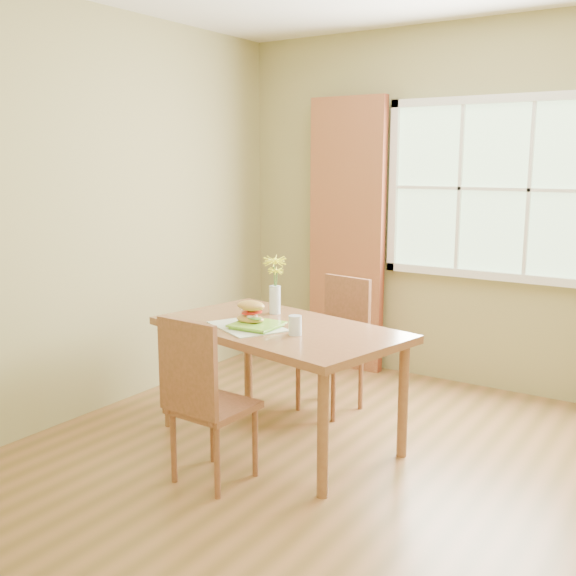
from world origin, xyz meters
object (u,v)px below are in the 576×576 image
Objects in this scene: chair_far at (337,338)px; dining_table at (279,338)px; chair_near at (203,394)px; water_glass at (295,326)px; croissant_sandwich at (251,312)px; flower_vase at (275,280)px.

dining_table is at bearing -82.45° from chair_far.
water_glass is (0.20, 0.57, 0.28)m from chair_near.
chair_far is 4.74× the size of croissant_sandwich.
flower_vase is (-0.07, 0.36, 0.14)m from croissant_sandwich.
chair_near reaches higher than dining_table.
chair_far reaches higher than dining_table.
croissant_sandwich is 0.33m from water_glass.
flower_vase reaches higher than chair_near.
flower_vase is at bearing 99.68° from croissant_sandwich.
dining_table is at bearing 147.28° from water_glass.
chair_near is 1.40m from chair_far.
flower_vase reaches higher than dining_table.
chair_far is 2.44× the size of flower_vase.
croissant_sandwich is 0.52× the size of flower_vase.
chair_far is at bearing 102.66° from water_glass.
flower_vase is (-0.22, -0.44, 0.45)m from chair_far.
water_glass reaches higher than dining_table.
dining_table is 4.37× the size of flower_vase.
water_glass is at bearing -5.73° from croissant_sandwich.
flower_vase reaches higher than water_glass.
water_glass is at bearing 73.10° from chair_near.
dining_table is 0.72m from chair_near.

